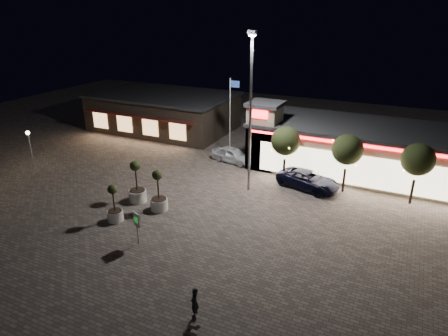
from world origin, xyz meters
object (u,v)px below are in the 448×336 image
at_px(white_sedan, 233,155).
at_px(valet_sign, 137,222).
at_px(pickup_truck, 308,180).
at_px(pedestrian, 195,302).
at_px(planter_mid, 115,210).
at_px(planter_left, 137,189).

distance_m(white_sedan, valet_sign, 15.61).
relative_size(pickup_truck, valet_sign, 2.37).
bearing_deg(pedestrian, pickup_truck, 169.89).
relative_size(white_sedan, planter_mid, 1.56).
bearing_deg(planter_left, valet_sign, -52.94).
relative_size(pickup_truck, white_sedan, 1.21).
relative_size(pedestrian, valet_sign, 0.71).
distance_m(planter_mid, valet_sign, 3.71).
bearing_deg(valet_sign, pickup_truck, 59.77).
bearing_deg(planter_mid, pickup_truck, 46.10).
xyz_separation_m(white_sedan, valet_sign, (0.55, -15.58, 0.80)).
height_order(pickup_truck, planter_left, planter_left).
relative_size(planter_left, valet_sign, 1.52).
bearing_deg(planter_mid, valet_sign, -27.94).
bearing_deg(pickup_truck, planter_left, 140.88).
distance_m(pickup_truck, planter_mid, 15.42).
relative_size(white_sedan, planter_left, 1.29).
bearing_deg(pickup_truck, planter_mid, 151.35).
height_order(white_sedan, planter_mid, planter_mid).
bearing_deg(planter_mid, white_sedan, 79.10).
bearing_deg(planter_left, pickup_truck, 35.62).
bearing_deg(pickup_truck, pedestrian, -168.74).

